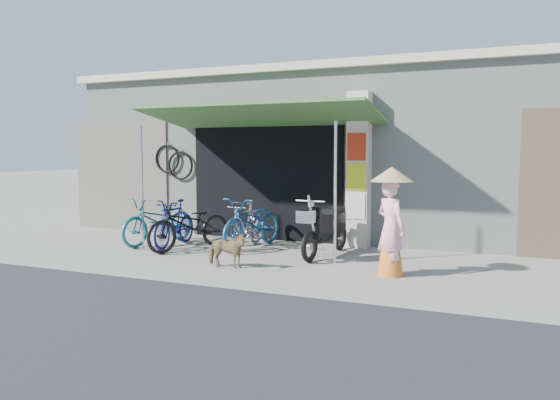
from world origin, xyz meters
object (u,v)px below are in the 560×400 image
at_px(bike_teal, 159,220).
at_px(moped, 327,229).
at_px(bike_silver, 245,225).
at_px(bike_black, 190,225).
at_px(bike_navy, 253,223).
at_px(street_dog, 226,250).
at_px(nun, 391,221).
at_px(bike_blue, 175,224).

height_order(bike_teal, moped, moped).
relative_size(bike_teal, bike_silver, 1.25).
bearing_deg(bike_black, moped, 33.39).
distance_m(bike_teal, bike_silver, 1.80).
bearing_deg(bike_navy, moped, 1.10).
height_order(street_dog, nun, nun).
distance_m(bike_teal, nun, 4.98).
xyz_separation_m(bike_blue, bike_navy, (1.47, 0.48, 0.04)).
xyz_separation_m(bike_black, street_dog, (1.42, -1.15, -0.19)).
bearing_deg(bike_teal, bike_black, -7.01).
xyz_separation_m(bike_blue, nun, (4.40, -0.83, 0.36)).
distance_m(bike_silver, moped, 1.73).
relative_size(bike_teal, bike_navy, 0.96).
distance_m(bike_navy, moped, 1.55).
height_order(bike_blue, street_dog, bike_blue).
relative_size(bike_navy, moped, 1.02).
relative_size(bike_black, moped, 0.99).
bearing_deg(bike_navy, bike_black, -139.51).
height_order(bike_blue, nun, nun).
distance_m(bike_silver, bike_navy, 0.19).
bearing_deg(moped, nun, -34.04).
relative_size(street_dog, nun, 0.42).
bearing_deg(street_dog, bike_blue, 47.66).
bearing_deg(bike_silver, street_dog, -68.71).
bearing_deg(bike_black, bike_teal, -176.64).
xyz_separation_m(bike_silver, bike_navy, (0.18, -0.00, 0.06)).
bearing_deg(moped, bike_black, -163.66).
bearing_deg(bike_teal, bike_silver, 22.81).
height_order(bike_navy, nun, nun).
xyz_separation_m(bike_black, nun, (3.93, -0.66, 0.34)).
height_order(bike_black, bike_silver, bike_black).
bearing_deg(bike_navy, bike_teal, -163.04).
distance_m(bike_black, bike_navy, 1.20).
height_order(bike_black, moped, moped).
xyz_separation_m(bike_blue, bike_silver, (1.29, 0.49, -0.02)).
bearing_deg(nun, bike_blue, 26.34).
bearing_deg(bike_navy, street_dog, -69.84).
xyz_separation_m(bike_navy, moped, (1.54, -0.17, -0.02)).
height_order(bike_silver, bike_navy, bike_navy).
distance_m(bike_black, nun, 4.00).
distance_m(moped, nun, 1.83).
xyz_separation_m(bike_silver, street_dog, (0.59, -1.81, -0.15)).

